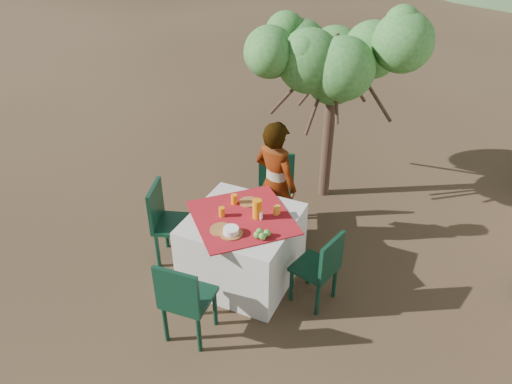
# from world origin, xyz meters

# --- Properties ---
(ground) EXTENTS (160.00, 160.00, 0.00)m
(ground) POSITION_xyz_m (0.00, 0.00, 0.00)
(ground) COLOR #322116
(ground) RESTS_ON ground
(table) EXTENTS (1.30, 1.30, 0.76)m
(table) POSITION_xyz_m (-0.60, 0.37, 0.38)
(table) COLOR silver
(table) RESTS_ON ground
(chair_far) EXTENTS (0.53, 0.53, 0.90)m
(chair_far) POSITION_xyz_m (-0.66, 1.38, 0.50)
(chair_far) COLOR black
(chair_far) RESTS_ON ground
(chair_near) EXTENTS (0.44, 0.44, 0.89)m
(chair_near) POSITION_xyz_m (-0.69, -0.61, 0.50)
(chair_near) COLOR black
(chair_near) RESTS_ON ground
(chair_left) EXTENTS (0.53, 0.53, 0.91)m
(chair_left) POSITION_xyz_m (-1.46, 0.31, 0.51)
(chair_left) COLOR black
(chair_left) RESTS_ON ground
(chair_right) EXTENTS (0.46, 0.46, 0.82)m
(chair_right) POSITION_xyz_m (0.25, 0.33, 0.46)
(chair_right) COLOR black
(chair_right) RESTS_ON ground
(person) EXTENTS (0.63, 0.50, 1.49)m
(person) POSITION_xyz_m (-0.55, 1.09, 0.74)
(person) COLOR #8C6651
(person) RESTS_ON ground
(shrub_tree) EXTENTS (1.83, 1.79, 2.15)m
(shrub_tree) POSITION_xyz_m (-0.27, 2.34, 1.70)
(shrub_tree) COLOR #4D3326
(shrub_tree) RESTS_ON ground
(plate_far) EXTENTS (0.20, 0.20, 0.01)m
(plate_far) POSITION_xyz_m (-0.65, 0.62, 0.77)
(plate_far) COLOR #925E27
(plate_far) RESTS_ON table
(plate_near) EXTENTS (0.22, 0.22, 0.01)m
(plate_near) POSITION_xyz_m (-0.68, 0.09, 0.77)
(plate_near) COLOR #925E27
(plate_near) RESTS_ON table
(glass_far) EXTENTS (0.07, 0.07, 0.11)m
(glass_far) POSITION_xyz_m (-0.77, 0.55, 0.81)
(glass_far) COLOR orange
(glass_far) RESTS_ON table
(glass_near) EXTENTS (0.06, 0.06, 0.10)m
(glass_near) POSITION_xyz_m (-0.79, 0.30, 0.81)
(glass_near) COLOR orange
(glass_near) RESTS_ON table
(juice_pitcher) EXTENTS (0.09, 0.09, 0.20)m
(juice_pitcher) POSITION_xyz_m (-0.46, 0.42, 0.86)
(juice_pitcher) COLOR orange
(juice_pitcher) RESTS_ON table
(bowl_plate) EXTENTS (0.22, 0.22, 0.01)m
(bowl_plate) POSITION_xyz_m (-0.57, 0.08, 0.77)
(bowl_plate) COLOR #925E27
(bowl_plate) RESTS_ON table
(white_bowl) EXTENTS (0.15, 0.15, 0.05)m
(white_bowl) POSITION_xyz_m (-0.57, 0.08, 0.80)
(white_bowl) COLOR white
(white_bowl) RESTS_ON bowl_plate
(jar_left) EXTENTS (0.05, 0.05, 0.08)m
(jar_left) POSITION_xyz_m (-0.31, 0.55, 0.80)
(jar_left) COLOR orange
(jar_left) RESTS_ON table
(jar_right) EXTENTS (0.06, 0.06, 0.09)m
(jar_right) POSITION_xyz_m (-0.30, 0.57, 0.81)
(jar_right) COLOR orange
(jar_right) RESTS_ON table
(napkin_holder) EXTENTS (0.07, 0.05, 0.08)m
(napkin_holder) POSITION_xyz_m (-0.44, 0.41, 0.80)
(napkin_holder) COLOR white
(napkin_holder) RESTS_ON table
(fruit_cluster) EXTENTS (0.14, 0.13, 0.07)m
(fruit_cluster) POSITION_xyz_m (-0.29, 0.15, 0.80)
(fruit_cluster) COLOR #569536
(fruit_cluster) RESTS_ON table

